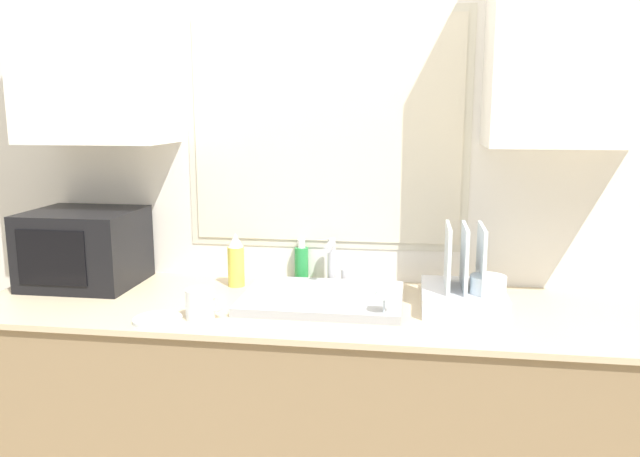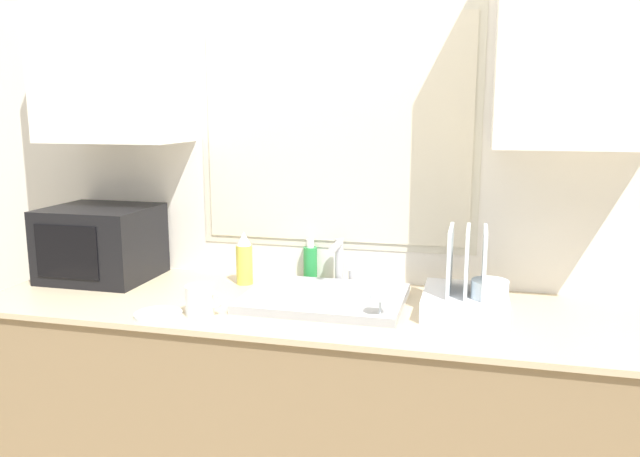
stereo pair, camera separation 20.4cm
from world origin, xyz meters
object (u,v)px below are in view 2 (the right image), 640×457
object	(u,v)px
soap_bottle	(310,262)
mug_near_sink	(200,300)
faucet	(340,259)
microwave	(101,243)
dish_rack	(468,293)
wine_glass	(380,291)
spray_bottle	(244,259)

from	to	relation	value
soap_bottle	mug_near_sink	xyz separation A→B (m)	(-0.24, -0.51, -0.02)
faucet	mug_near_sink	bearing A→B (deg)	-129.14
microwave	dish_rack	xyz separation A→B (m)	(1.45, -0.10, -0.08)
soap_bottle	mug_near_sink	bearing A→B (deg)	-115.39
dish_rack	wine_glass	size ratio (longest dim) A/B	2.24
faucet	dish_rack	size ratio (longest dim) A/B	0.57
dish_rack	spray_bottle	xyz separation A→B (m)	(-0.86, 0.16, 0.03)
dish_rack	soap_bottle	distance (m)	0.68
mug_near_sink	wine_glass	xyz separation A→B (m)	(0.60, 0.06, 0.06)
microwave	dish_rack	bearing A→B (deg)	-3.78
faucet	mug_near_sink	distance (m)	0.60
microwave	wine_glass	world-z (taller)	microwave
spray_bottle	mug_near_sink	distance (m)	0.40
dish_rack	microwave	bearing A→B (deg)	176.22
wine_glass	spray_bottle	bearing A→B (deg)	150.67
faucet	wine_glass	bearing A→B (deg)	-60.97
microwave	spray_bottle	size ratio (longest dim) A/B	1.96
dish_rack	spray_bottle	distance (m)	0.87
dish_rack	spray_bottle	world-z (taller)	dish_rack
microwave	soap_bottle	world-z (taller)	microwave
spray_bottle	soap_bottle	world-z (taller)	spray_bottle
mug_near_sink	soap_bottle	bearing A→B (deg)	64.61
dish_rack	mug_near_sink	distance (m)	0.90
faucet	microwave	size ratio (longest dim) A/B	0.44
microwave	soap_bottle	xyz separation A→B (m)	(0.83, 0.18, -0.07)
spray_bottle	mug_near_sink	bearing A→B (deg)	-91.09
dish_rack	wine_glass	distance (m)	0.32
soap_bottle	spray_bottle	bearing A→B (deg)	-153.34
spray_bottle	mug_near_sink	size ratio (longest dim) A/B	1.64
mug_near_sink	dish_rack	bearing A→B (deg)	15.51
dish_rack	soap_bottle	xyz separation A→B (m)	(-0.62, 0.27, 0.00)
faucet	dish_rack	distance (m)	0.54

